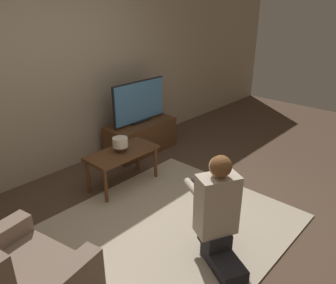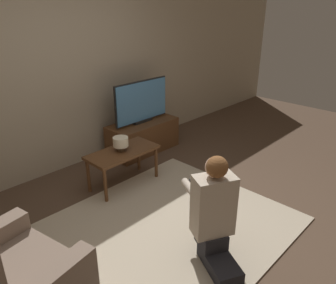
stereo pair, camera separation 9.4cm
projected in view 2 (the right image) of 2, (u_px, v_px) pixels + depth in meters
name	position (u px, v px, depth m)	size (l,w,h in m)	color
ground_plane	(170.00, 226.00, 3.31)	(10.00, 10.00, 0.00)	brown
wall_back	(57.00, 71.00, 4.02)	(10.00, 0.06, 2.60)	tan
rug	(170.00, 225.00, 3.30)	(2.24, 2.02, 0.02)	#BCAD93
tv_stand	(143.00, 136.00, 4.90)	(1.06, 0.49, 0.45)	brown
tv	(142.00, 102.00, 4.69)	(0.95, 0.08, 0.61)	black
coffee_table	(123.00, 155.00, 3.90)	(0.86, 0.41, 0.46)	brown
person_kneeling	(214.00, 212.00, 2.71)	(0.59, 0.82, 0.97)	#232328
table_lamp	(121.00, 143.00, 3.84)	(0.18, 0.18, 0.17)	#4C3823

